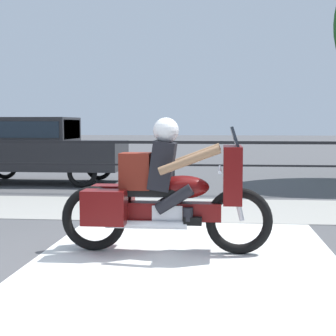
# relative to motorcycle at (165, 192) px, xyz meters

# --- Properties ---
(ground_plane) EXTENTS (120.00, 120.00, 0.00)m
(ground_plane) POSITION_rel_motorcycle_xyz_m (-0.33, -0.42, -0.69)
(ground_plane) COLOR #4C4C4F
(sidewalk_band) EXTENTS (44.00, 2.40, 0.01)m
(sidewalk_band) POSITION_rel_motorcycle_xyz_m (-0.33, 2.98, -0.68)
(sidewalk_band) COLOR #99968E
(sidewalk_band) RESTS_ON ground
(crosswalk_band) EXTENTS (3.28, 6.00, 0.01)m
(crosswalk_band) POSITION_rel_motorcycle_xyz_m (0.26, -0.62, -0.68)
(crosswalk_band) COLOR silver
(crosswalk_band) RESTS_ON ground
(fence_railing) EXTENTS (36.00, 0.05, 1.11)m
(fence_railing) POSITION_rel_motorcycle_xyz_m (-0.33, 4.83, 0.18)
(fence_railing) COLOR black
(fence_railing) RESTS_ON ground
(motorcycle) EXTENTS (2.41, 0.76, 1.53)m
(motorcycle) POSITION_rel_motorcycle_xyz_m (0.00, 0.00, 0.00)
(motorcycle) COLOR black
(motorcycle) RESTS_ON ground
(parked_car) EXTENTS (4.09, 1.76, 1.62)m
(parked_car) POSITION_rel_motorcycle_xyz_m (-3.86, 6.51, 0.23)
(parked_car) COLOR #232326
(parked_car) RESTS_ON ground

